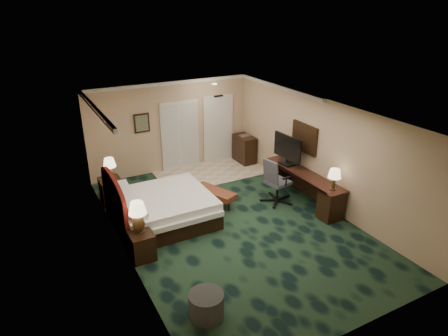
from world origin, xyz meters
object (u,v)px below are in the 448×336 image
bed_bench (214,197)px  tv (287,150)px  lamp_near (138,217)px  desk (303,187)px  nightstand_far (111,191)px  minibar (244,149)px  lamp_far (110,169)px  bed (164,209)px  ottoman (206,305)px  nightstand_near (142,245)px  desk_chair (278,180)px

bed_bench → tv: bearing=-27.7°
lamp_near → desk: 4.50m
nightstand_far → tv: size_ratio=0.63×
tv → minibar: tv is taller
bed_bench → desk: size_ratio=0.44×
nightstand_far → lamp_far: size_ratio=1.10×
nightstand_far → desk: (4.41, -2.20, 0.06)m
lamp_near → bed: bearing=49.8°
bed_bench → ottoman: ottoman is taller
nightstand_near → ottoman: bearing=-77.7°
desk_chair → desk: bearing=-29.9°
desk → desk_chair: bearing=159.3°
bed → desk_chair: bearing=-8.4°
desk → desk_chair: 0.71m
bed → desk_chair: (2.91, -0.43, 0.28)m
nightstand_near → desk: 4.47m
nightstand_near → lamp_far: (0.06, 2.62, 0.66)m
nightstand_near → bed_bench: nightstand_near is taller
ottoman → tv: (3.95, 3.23, 0.96)m
nightstand_far → lamp_far: lamp_far is taller
nightstand_near → minibar: size_ratio=0.66×
desk → desk_chair: (-0.63, 0.24, 0.23)m
lamp_far → tv: bearing=-18.6°
nightstand_far → desk_chair: (3.79, -1.97, 0.28)m
tv → lamp_near: bearing=-169.3°
minibar → lamp_near: bearing=-142.7°
ottoman → desk_chair: (3.37, 2.78, 0.40)m
lamp_near → desk: bearing=5.3°
desk_chair → minibar: size_ratio=1.42×
nightstand_near → ottoman: size_ratio=0.97×
desk_chair → bed: bearing=162.4°
tv → ottoman: bearing=-144.1°
ottoman → tv: bearing=39.2°
nightstand_near → desk_chair: size_ratio=0.47×
nightstand_near → minibar: 5.67m
bed_bench → lamp_far: bearing=128.7°
bed → ottoman: 3.24m
bed_bench → desk_chair: 1.67m
nightstand_far → tv: bearing=-19.1°
tv → desk_chair: 0.93m
ottoman → desk: desk is taller
desk → minibar: (0.03, 3.00, 0.05)m
ottoman → desk: bearing=32.4°
nightstand_near → nightstand_far: size_ratio=0.88×
bed_bench → ottoman: (-1.88, -3.42, 0.01)m
lamp_near → desk_chair: 3.89m
lamp_near → minibar: 5.66m
nightstand_far → lamp_near: size_ratio=0.98×
nightstand_near → lamp_far: 2.70m
lamp_near → desk: lamp_near is taller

